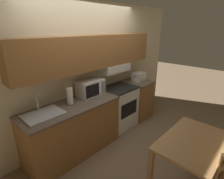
{
  "coord_description": "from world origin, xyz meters",
  "views": [
    {
      "loc": [
        -2.07,
        -2.56,
        2.1
      ],
      "look_at": [
        0.05,
        -0.57,
        1.05
      ],
      "focal_mm": 28.0,
      "sensor_mm": 36.0,
      "label": 1
    }
  ],
  "objects": [
    {
      "name": "stove_range",
      "position": [
        0.54,
        -0.3,
        0.45
      ],
      "size": [
        0.72,
        0.6,
        0.9
      ],
      "color": "white",
      "rests_on": "ground_plane"
    },
    {
      "name": "paper_towel_roll",
      "position": [
        -0.63,
        -0.27,
        1.04
      ],
      "size": [
        0.12,
        0.12,
        0.28
      ],
      "color": "black",
      "rests_on": "lower_counter_main"
    },
    {
      "name": "sink_basin",
      "position": [
        -1.12,
        -0.32,
        0.92
      ],
      "size": [
        0.54,
        0.4,
        0.29
      ],
      "color": "#B7BABF",
      "rests_on": "lower_counter_main"
    },
    {
      "name": "ground_plane",
      "position": [
        0.0,
        0.0,
        0.0
      ],
      "size": [
        16.0,
        16.0,
        0.0
      ],
      "primitive_type": "plane",
      "color": "#7F664C"
    },
    {
      "name": "lower_counter_right_stub",
      "position": [
        1.19,
        -0.32,
        0.45
      ],
      "size": [
        0.57,
        0.65,
        0.9
      ],
      "color": "#936033",
      "rests_on": "ground_plane"
    },
    {
      "name": "microwave",
      "position": [
        -0.14,
        -0.19,
        1.05
      ],
      "size": [
        0.48,
        0.32,
        0.29
      ],
      "color": "white",
      "rests_on": "lower_counter_main"
    },
    {
      "name": "wall_back",
      "position": [
        0.02,
        -0.06,
        1.45
      ],
      "size": [
        5.33,
        0.38,
        2.55
      ],
      "color": "beige",
      "rests_on": "ground_plane"
    },
    {
      "name": "dining_table",
      "position": [
        0.03,
        -2.03,
        0.62
      ],
      "size": [
        1.07,
        0.69,
        0.72
      ],
      "color": "#B27F4C",
      "rests_on": "ground_plane"
    },
    {
      "name": "toaster",
      "position": [
        1.24,
        -0.31,
        1.0
      ],
      "size": [
        0.31,
        0.22,
        0.2
      ],
      "color": "white",
      "rests_on": "lower_counter_right_stub"
    },
    {
      "name": "lower_counter_main",
      "position": [
        -0.65,
        -0.32,
        0.45
      ],
      "size": [
        1.65,
        0.65,
        0.9
      ],
      "color": "#936033",
      "rests_on": "ground_plane"
    }
  ]
}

